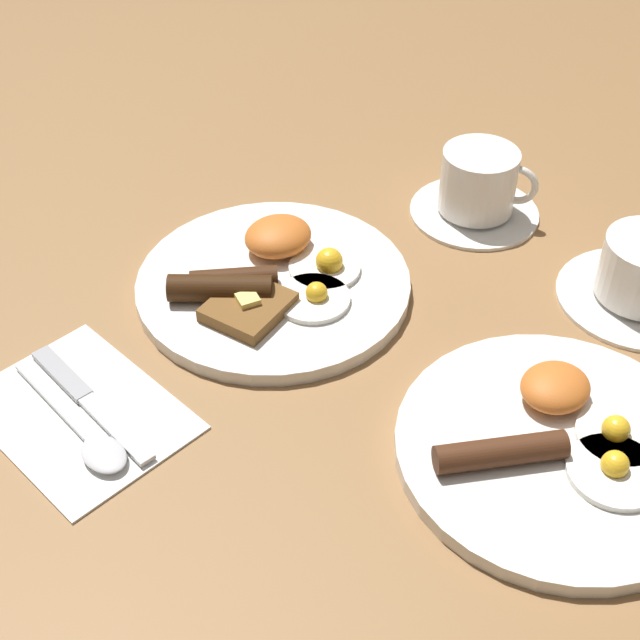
{
  "coord_description": "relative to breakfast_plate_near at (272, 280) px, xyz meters",
  "views": [
    {
      "loc": [
        0.41,
        0.58,
        0.58
      ],
      "look_at": [
        0.01,
        0.09,
        0.03
      ],
      "focal_mm": 50.0,
      "sensor_mm": 36.0,
      "label": 1
    }
  ],
  "objects": [
    {
      "name": "ground_plane",
      "position": [
        -0.0,
        0.0,
        -0.01
      ],
      "size": [
        3.0,
        3.0,
        0.0
      ],
      "primitive_type": "plane",
      "color": "olive"
    },
    {
      "name": "breakfast_plate_near",
      "position": [
        0.0,
        0.0,
        0.0
      ],
      "size": [
        0.28,
        0.28,
        0.05
      ],
      "color": "white",
      "rests_on": "ground_plane"
    },
    {
      "name": "breakfast_plate_far",
      "position": [
        -0.06,
        0.33,
        -0.0
      ],
      "size": [
        0.27,
        0.27,
        0.04
      ],
      "color": "white",
      "rests_on": "ground_plane"
    },
    {
      "name": "teacup_near",
      "position": [
        -0.26,
        0.04,
        0.02
      ],
      "size": [
        0.15,
        0.15,
        0.08
      ],
      "color": "white",
      "rests_on": "ground_plane"
    },
    {
      "name": "napkin",
      "position": [
        0.24,
        0.03,
        -0.01
      ],
      "size": [
        0.16,
        0.21,
        0.01
      ],
      "primitive_type": "cube",
      "rotation": [
        0.0,
        0.0,
        0.11
      ],
      "color": "white",
      "rests_on": "ground_plane"
    },
    {
      "name": "knife",
      "position": [
        0.22,
        0.02,
        -0.01
      ],
      "size": [
        0.03,
        0.18,
        0.01
      ],
      "rotation": [
        0.0,
        0.0,
        1.63
      ],
      "color": "silver",
      "rests_on": "napkin"
    },
    {
      "name": "spoon",
      "position": [
        0.25,
        0.08,
        -0.0
      ],
      "size": [
        0.04,
        0.17,
        0.01
      ],
      "rotation": [
        0.0,
        0.0,
        1.63
      ],
      "color": "silver",
      "rests_on": "napkin"
    }
  ]
}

